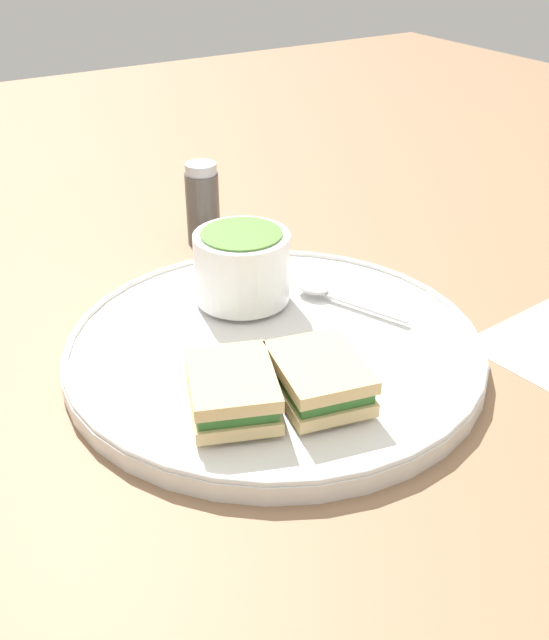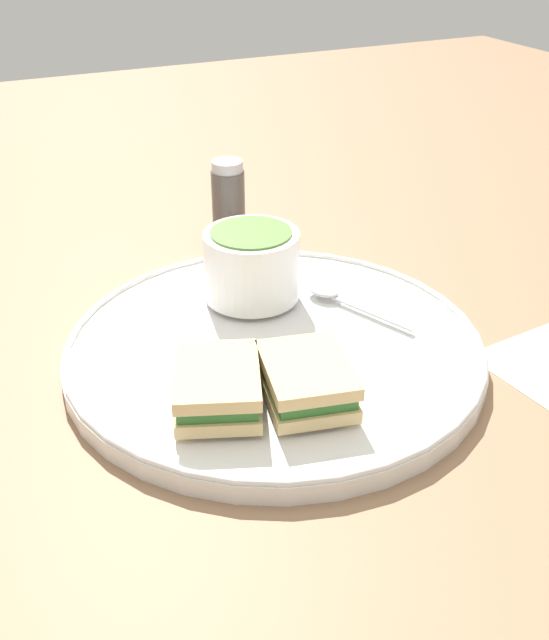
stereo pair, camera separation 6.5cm
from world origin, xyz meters
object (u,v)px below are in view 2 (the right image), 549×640
at_px(salt_shaker, 228,202).
at_px(spoon, 331,294).
at_px(sandwich_half_near, 218,387).
at_px(sandwich_half_far, 307,380).
at_px(soup_bowl, 252,264).

bearing_deg(salt_shaker, spoon, 5.77).
height_order(sandwich_half_near, sandwich_half_far, same).
xyz_separation_m(soup_bowl, sandwich_half_far, (0.17, -0.03, -0.02)).
relative_size(soup_bowl, spoon, 0.78).
bearing_deg(soup_bowl, spoon, 62.71).
bearing_deg(soup_bowl, sandwich_half_far, -9.61).
height_order(soup_bowl, spoon, soup_bowl).
bearing_deg(sandwich_half_near, salt_shaker, 156.30).
relative_size(spoon, sandwich_half_far, 1.22).
relative_size(soup_bowl, salt_shaker, 0.94).
height_order(spoon, sandwich_half_near, sandwich_half_near).
bearing_deg(spoon, soup_bowl, 40.49).
relative_size(spoon, salt_shaker, 1.21).
xyz_separation_m(sandwich_half_far, salt_shaker, (-0.34, 0.08, 0.01)).
xyz_separation_m(soup_bowl, salt_shaker, (-0.17, 0.05, -0.01)).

